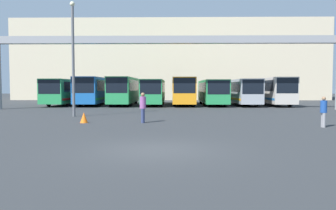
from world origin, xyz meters
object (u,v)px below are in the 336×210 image
at_px(bus_slot_6, 242,90).
at_px(pedestrian_near_left, 143,107).
at_px(lamp_post, 73,55).
at_px(bus_slot_7, 273,90).
at_px(bus_slot_0, 68,90).
at_px(bus_slot_3, 154,91).
at_px(bus_slot_4, 183,90).
at_px(bus_slot_5, 212,91).
at_px(traffic_cone, 84,118).
at_px(bus_slot_2, 124,89).
at_px(bus_slot_1, 95,89).
at_px(pedestrian_near_center, 324,111).

distance_m(bus_slot_6, pedestrian_near_left, 22.64).
bearing_deg(lamp_post, bus_slot_7, 38.79).
height_order(bus_slot_0, bus_slot_6, bus_slot_0).
bearing_deg(bus_slot_3, bus_slot_4, 4.43).
xyz_separation_m(bus_slot_5, traffic_cone, (-10.19, -20.32, -1.41)).
height_order(bus_slot_5, bus_slot_7, bus_slot_7).
height_order(pedestrian_near_left, lamp_post, lamp_post).
distance_m(bus_slot_2, traffic_cone, 19.86).
bearing_deg(lamp_post, traffic_cone, -65.74).
bearing_deg(bus_slot_2, traffic_cone, -88.46).
distance_m(bus_slot_6, bus_slot_7, 3.63).
relative_size(bus_slot_1, bus_slot_3, 1.02).
bearing_deg(bus_slot_4, bus_slot_0, 178.19).
xyz_separation_m(pedestrian_near_left, pedestrian_near_center, (9.99, -2.06, -0.09)).
height_order(bus_slot_0, bus_slot_4, bus_slot_4).
height_order(bus_slot_1, pedestrian_near_left, bus_slot_1).
xyz_separation_m(bus_slot_7, pedestrian_near_center, (-3.75, -21.67, -0.99)).
height_order(bus_slot_7, traffic_cone, bus_slot_7).
relative_size(bus_slot_7, lamp_post, 1.22).
relative_size(bus_slot_7, traffic_cone, 15.91).
height_order(bus_slot_5, pedestrian_near_left, bus_slot_5).
bearing_deg(traffic_cone, bus_slot_4, 71.91).
distance_m(bus_slot_7, pedestrian_near_center, 22.01).
xyz_separation_m(bus_slot_4, bus_slot_7, (10.72, -0.58, -0.01)).
bearing_deg(bus_slot_0, traffic_cone, -69.66).
bearing_deg(bus_slot_3, bus_slot_2, -177.05).
bearing_deg(bus_slot_5, bus_slot_4, -178.98).
bearing_deg(traffic_cone, bus_slot_5, 63.37).
distance_m(bus_slot_6, pedestrian_near_center, 22.29).
distance_m(bus_slot_1, bus_slot_3, 7.15).
distance_m(bus_slot_3, bus_slot_4, 3.59).
height_order(bus_slot_0, traffic_cone, bus_slot_0).
xyz_separation_m(bus_slot_0, traffic_cone, (7.68, -20.71, -1.46)).
xyz_separation_m(bus_slot_1, pedestrian_near_left, (7.70, -20.00, -0.93)).
xyz_separation_m(bus_slot_1, bus_slot_6, (17.87, 0.21, -0.13)).
bearing_deg(bus_slot_2, lamp_post, -95.02).
xyz_separation_m(bus_slot_6, bus_slot_7, (3.57, -0.61, 0.10)).
bearing_deg(bus_slot_6, bus_slot_4, -179.79).
bearing_deg(traffic_cone, bus_slot_1, 101.56).
bearing_deg(traffic_cone, bus_slot_3, 81.34).
relative_size(bus_slot_3, bus_slot_5, 0.94).
distance_m(pedestrian_near_center, lamp_post, 17.08).
bearing_deg(bus_slot_3, lamp_post, -107.41).
xyz_separation_m(bus_slot_2, pedestrian_near_left, (4.13, -19.72, -0.93)).
bearing_deg(pedestrian_near_center, bus_slot_7, 173.53).
distance_m(bus_slot_4, pedestrian_near_center, 23.33).
bearing_deg(bus_slot_6, lamp_post, -134.27).
distance_m(bus_slot_4, bus_slot_6, 7.15).
bearing_deg(bus_slot_7, bus_slot_5, 174.84).
bearing_deg(bus_slot_3, bus_slot_7, -1.22).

